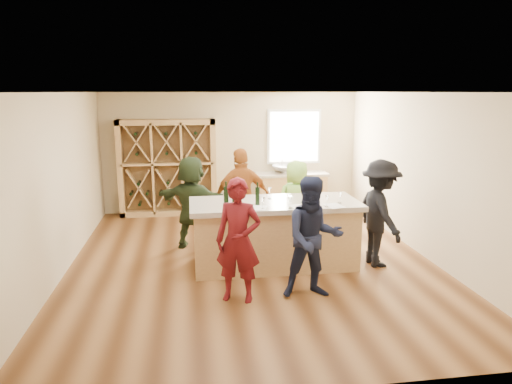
{
  "coord_description": "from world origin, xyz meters",
  "views": [
    {
      "loc": [
        -0.99,
        -7.24,
        2.81
      ],
      "look_at": [
        0.1,
        0.2,
        1.15
      ],
      "focal_mm": 32.0,
      "sensor_mm": 36.0,
      "label": 1
    }
  ],
  "objects": [
    {
      "name": "person_far_right",
      "position": [
        0.94,
        0.78,
        0.79
      ],
      "size": [
        0.84,
        0.61,
        1.59
      ],
      "primitive_type": "imported",
      "rotation": [
        0.0,
        0.0,
        3.28
      ],
      "color": "#8CC64C",
      "rests_on": "floor"
    },
    {
      "name": "wine_glass_c",
      "position": [
        1.07,
        -0.68,
        1.16
      ],
      "size": [
        0.06,
        0.06,
        0.16
      ],
      "primitive_type": "cone",
      "rotation": [
        0.0,
        0.0,
        -0.0
      ],
      "color": "white",
      "rests_on": "tasting_counter_top"
    },
    {
      "name": "sink",
      "position": [
        1.2,
        3.2,
        1.01
      ],
      "size": [
        0.54,
        0.54,
        0.19
      ],
      "primitive_type": "imported",
      "color": "silver",
      "rests_on": "back_counter_top"
    },
    {
      "name": "person_far_mid",
      "position": [
        -0.07,
        0.77,
        0.91
      ],
      "size": [
        1.15,
        0.74,
        1.82
      ],
      "primitive_type": "imported",
      "rotation": [
        0.0,
        0.0,
        3.33
      ],
      "color": "#994C19",
      "rests_on": "floor"
    },
    {
      "name": "faucet",
      "position": [
        1.2,
        3.38,
        1.07
      ],
      "size": [
        0.02,
        0.02,
        0.3
      ],
      "primitive_type": "cylinder",
      "color": "silver",
      "rests_on": "back_counter_top"
    },
    {
      "name": "wall_front",
      "position": [
        0.0,
        -3.55,
        1.4
      ],
      "size": [
        6.0,
        0.1,
        2.8
      ],
      "primitive_type": "cube",
      "color": "beige",
      "rests_on": "ground"
    },
    {
      "name": "back_counter_top",
      "position": [
        1.4,
        3.2,
        0.89
      ],
      "size": [
        1.7,
        0.62,
        0.06
      ],
      "primitive_type": "cube",
      "color": "#B4A694",
      "rests_on": "back_counter_base"
    },
    {
      "name": "wine_glass_e",
      "position": [
        1.34,
        -0.48,
        1.16
      ],
      "size": [
        0.08,
        0.08,
        0.16
      ],
      "primitive_type": "cone",
      "rotation": [
        0.0,
        0.0,
        -0.41
      ],
      "color": "white",
      "rests_on": "tasting_counter_top"
    },
    {
      "name": "wine_bottle_c",
      "position": [
        -0.26,
        -0.33,
        1.22
      ],
      "size": [
        0.07,
        0.07,
        0.29
      ],
      "primitive_type": "cylinder",
      "rotation": [
        0.0,
        0.0,
        -0.02
      ],
      "color": "black",
      "rests_on": "tasting_counter_top"
    },
    {
      "name": "wine_glass_b",
      "position": [
        0.49,
        -0.69,
        1.18
      ],
      "size": [
        0.1,
        0.1,
        0.19
      ],
      "primitive_type": "cone",
      "rotation": [
        0.0,
        0.0,
        -0.39
      ],
      "color": "white",
      "rests_on": "tasting_counter_top"
    },
    {
      "name": "wine_bottle_a",
      "position": [
        -0.46,
        -0.42,
        1.23
      ],
      "size": [
        0.1,
        0.1,
        0.31
      ],
      "primitive_type": "cylinder",
      "rotation": [
        0.0,
        0.0,
        -0.44
      ],
      "color": "black",
      "rests_on": "tasting_counter_top"
    },
    {
      "name": "tasting_menu_c",
      "position": [
        1.2,
        -0.65,
        1.08
      ],
      "size": [
        0.31,
        0.38,
        0.0
      ],
      "primitive_type": "cube",
      "rotation": [
        0.0,
        0.0,
        0.22
      ],
      "color": "white",
      "rests_on": "tasting_counter_top"
    },
    {
      "name": "floor",
      "position": [
        0.0,
        0.0,
        -0.05
      ],
      "size": [
        6.0,
        7.0,
        0.1
      ],
      "primitive_type": "cube",
      "color": "brown",
      "rests_on": "ground"
    },
    {
      "name": "wine_bottle_b",
      "position": [
        -0.33,
        -0.49,
        1.23
      ],
      "size": [
        0.09,
        0.09,
        0.31
      ],
      "primitive_type": "cylinder",
      "rotation": [
        0.0,
        0.0,
        -0.27
      ],
      "color": "black",
      "rests_on": "tasting_counter_top"
    },
    {
      "name": "wine_rack",
      "position": [
        -1.5,
        3.27,
        1.1
      ],
      "size": [
        2.2,
        0.45,
        2.2
      ],
      "primitive_type": "cube",
      "color": "tan",
      "rests_on": "floor"
    },
    {
      "name": "window_pane",
      "position": [
        1.5,
        3.44,
        1.75
      ],
      "size": [
        1.18,
        0.01,
        1.18
      ],
      "primitive_type": "cube",
      "color": "white",
      "rests_on": "wall_back"
    },
    {
      "name": "person_near_left",
      "position": [
        -0.38,
        -1.42,
        0.85
      ],
      "size": [
        0.73,
        0.63,
        1.7
      ],
      "primitive_type": "imported",
      "rotation": [
        0.0,
        0.0,
        -0.33
      ],
      "color": "#590F14",
      "rests_on": "floor"
    },
    {
      "name": "window_frame",
      "position": [
        1.5,
        3.47,
        1.75
      ],
      "size": [
        1.3,
        0.06,
        1.3
      ],
      "primitive_type": "cube",
      "color": "white",
      "rests_on": "wall_back"
    },
    {
      "name": "tasting_counter_top",
      "position": [
        0.34,
        -0.24,
        1.04
      ],
      "size": [
        2.72,
        1.12,
        0.08
      ],
      "primitive_type": "cube",
      "color": "#B4A694",
      "rests_on": "tasting_counter_base"
    },
    {
      "name": "wall_back",
      "position": [
        0.0,
        3.55,
        1.4
      ],
      "size": [
        6.0,
        0.1,
        2.8
      ],
      "primitive_type": "cube",
      "color": "beige",
      "rests_on": "ground"
    },
    {
      "name": "tasting_counter_base",
      "position": [
        0.34,
        -0.24,
        0.5
      ],
      "size": [
        2.6,
        1.0,
        1.0
      ],
      "primitive_type": "cube",
      "color": "tan",
      "rests_on": "floor"
    },
    {
      "name": "ceiling",
      "position": [
        0.0,
        0.0,
        2.85
      ],
      "size": [
        6.0,
        7.0,
        0.1
      ],
      "primitive_type": "cube",
      "color": "white",
      "rests_on": "ground"
    },
    {
      "name": "wall_left",
      "position": [
        -3.05,
        0.0,
        1.4
      ],
      "size": [
        0.1,
        7.0,
        2.8
      ],
      "primitive_type": "cube",
      "color": "beige",
      "rests_on": "ground"
    },
    {
      "name": "person_server",
      "position": [
        2.04,
        -0.46,
        0.88
      ],
      "size": [
        0.62,
        1.17,
        1.76
      ],
      "primitive_type": "imported",
      "rotation": [
        0.0,
        0.0,
        1.65
      ],
      "color": "black",
      "rests_on": "floor"
    },
    {
      "name": "tasting_menu_b",
      "position": [
        0.63,
        -0.61,
        1.08
      ],
      "size": [
        0.27,
        0.32,
        0.0
      ],
      "primitive_type": "cube",
      "rotation": [
        0.0,
        0.0,
        0.26
      ],
      "color": "white",
      "rests_on": "tasting_counter_top"
    },
    {
      "name": "tasting_menu_a",
      "position": [
        0.03,
        -0.6,
        1.08
      ],
      "size": [
        0.28,
        0.34,
        0.0
      ],
      "primitive_type": "cube",
      "rotation": [
        0.0,
        0.0,
        -0.27
      ],
      "color": "white",
      "rests_on": "tasting_counter_top"
    },
    {
      "name": "back_counter_base",
      "position": [
        1.4,
        3.2,
        0.43
      ],
      "size": [
        1.6,
        0.58,
        0.86
      ],
      "primitive_type": "cube",
      "color": "tan",
      "rests_on": "floor"
    },
    {
      "name": "person_far_left",
      "position": [
        -0.97,
        0.82,
        0.85
      ],
      "size": [
        1.65,
        1.29,
        1.7
      ],
      "primitive_type": "imported",
      "rotation": [
        0.0,
        0.0,
        2.61
      ],
      "color": "#263319",
      "rests_on": "floor"
    },
    {
      "name": "wine_bottle_e",
      "position": [
        0.04,
        -0.41,
        1.22
      ],
      "size": [
        0.08,
        0.08,
        0.28
      ],
      "primitive_type": "cylinder",
      "rotation": [
        0.0,
        0.0,
        -0.23
      ],
      "color": "black",
      "rests_on": "tasting_counter_top"
    },
    {
      "name": "wine_glass_d",
      "position": [
        0.77,
        -0.36,
        1.17
      ],
      "size": [
        0.09,
        0.09,
        0.19
      ],
      "primitive_type": "cone",
      "rotation": [
        0.0,
        0.0,
        -0.34
      ],
      "color": "white",
      "rests_on": "tasting_counter_top"
    },
    {
      "name": "wine_glass_a",
      "position": [
        0.07,
        -0.67,
        1.16
      ],
      "size": [
        0.07,
        0.07,
        0.17
      ],
      "primitive_type": "cone",
      "rotation": [
        0.0,
        0.0,
        0.17
      ],
      "color": "white",
      "rests_on": "tasting_counter_top"
    },
    {
      "name": "person_near_right",
      "position": [
        0.65,
        -1.47,
        0.85
      ],
      "size": [
        0.84,
        0.48,
        1.7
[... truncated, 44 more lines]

